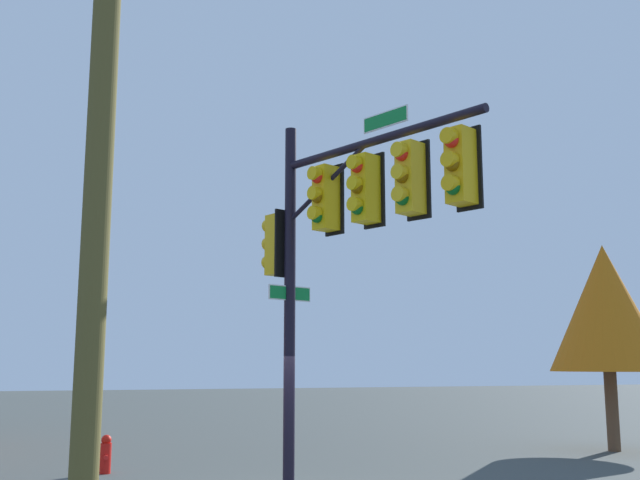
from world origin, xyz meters
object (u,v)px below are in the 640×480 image
(signal_pole_assembly, at_px, (346,222))
(fire_hydrant, at_px, (106,454))
(utility_pole, at_px, (102,105))
(tree_near, at_px, (606,308))

(signal_pole_assembly, xyz_separation_m, fire_hydrant, (-6.30, -3.30, -4.25))
(signal_pole_assembly, bearing_deg, utility_pole, -41.65)
(utility_pole, distance_m, fire_hydrant, 11.67)
(utility_pole, bearing_deg, signal_pole_assembly, 138.35)
(tree_near, bearing_deg, signal_pole_assembly, -58.35)
(signal_pole_assembly, distance_m, utility_pole, 6.07)
(tree_near, bearing_deg, utility_pole, -52.75)
(signal_pole_assembly, bearing_deg, fire_hydrant, -152.35)
(utility_pole, relative_size, tree_near, 1.57)
(fire_hydrant, relative_size, tree_near, 0.14)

